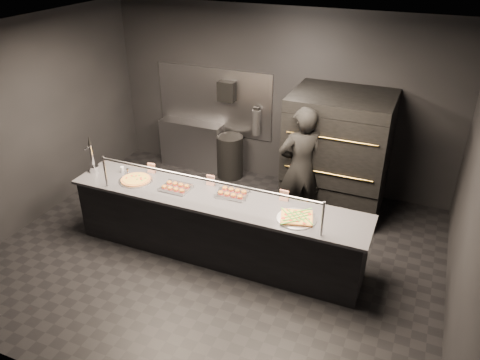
{
  "coord_description": "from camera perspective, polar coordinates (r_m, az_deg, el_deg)",
  "views": [
    {
      "loc": [
        2.37,
        -4.76,
        4.05
      ],
      "look_at": [
        0.27,
        0.2,
        1.14
      ],
      "focal_mm": 35.0,
      "sensor_mm": 36.0,
      "label": 1
    }
  ],
  "objects": [
    {
      "name": "tent_cards",
      "position": [
        6.41,
        -3.31,
        -0.08
      ],
      "size": [
        2.13,
        0.04,
        0.15
      ],
      "color": "white",
      "rests_on": "service_counter"
    },
    {
      "name": "beer_tap",
      "position": [
        7.07,
        -17.53,
        2.19
      ],
      "size": [
        0.15,
        0.21,
        0.56
      ],
      "color": "silver",
      "rests_on": "service_counter"
    },
    {
      "name": "pizza_oven",
      "position": [
        7.43,
        11.81,
        3.27
      ],
      "size": [
        1.5,
        1.23,
        1.91
      ],
      "color": "black",
      "rests_on": "ground"
    },
    {
      "name": "condiment_jar",
      "position": [
        6.96,
        -13.97,
        1.19
      ],
      "size": [
        0.13,
        0.05,
        0.09
      ],
      "color": "silver",
      "rests_on": "service_counter"
    },
    {
      "name": "trash_bin",
      "position": [
        8.48,
        -1.24,
        2.89
      ],
      "size": [
        0.47,
        0.47,
        0.79
      ],
      "primitive_type": "cylinder",
      "color": "black",
      "rests_on": "ground"
    },
    {
      "name": "service_counter",
      "position": [
        6.41,
        -2.94,
        -5.63
      ],
      "size": [
        4.1,
        0.78,
        1.37
      ],
      "color": "black",
      "rests_on": "ground"
    },
    {
      "name": "towel_dispenser",
      "position": [
        8.25,
        -1.6,
        10.77
      ],
      "size": [
        0.3,
        0.2,
        0.35
      ],
      "primitive_type": "cube",
      "color": "black",
      "rests_on": "room"
    },
    {
      "name": "round_pizza",
      "position": [
        6.71,
        -12.6,
        0.05
      ],
      "size": [
        0.48,
        0.48,
        0.03
      ],
      "color": "silver",
      "rests_on": "service_counter"
    },
    {
      "name": "room",
      "position": [
        5.94,
        -3.19,
        2.94
      ],
      "size": [
        6.04,
        6.0,
        3.0
      ],
      "color": "black",
      "rests_on": "ground"
    },
    {
      "name": "square_pizza",
      "position": [
        5.75,
        6.92,
        -4.59
      ],
      "size": [
        0.49,
        0.49,
        0.05
      ],
      "color": "silver",
      "rests_on": "service_counter"
    },
    {
      "name": "worker",
      "position": [
        6.91,
        7.41,
        1.46
      ],
      "size": [
        0.82,
        0.76,
        1.89
      ],
      "primitive_type": "imported",
      "rotation": [
        0.0,
        0.0,
        3.72
      ],
      "color": "black",
      "rests_on": "ground"
    },
    {
      "name": "slider_tray_b",
      "position": [
        6.21,
        -0.95,
        -1.6
      ],
      "size": [
        0.46,
        0.38,
        0.06
      ],
      "color": "silver",
      "rests_on": "service_counter"
    },
    {
      "name": "slider_tray_a",
      "position": [
        6.4,
        -7.86,
        -0.89
      ],
      "size": [
        0.4,
        0.3,
        0.06
      ],
      "color": "silver",
      "rests_on": "service_counter"
    },
    {
      "name": "prep_shelf",
      "position": [
        8.88,
        -5.82,
        4.34
      ],
      "size": [
        1.2,
        0.35,
        0.9
      ],
      "primitive_type": "cube",
      "color": "#99999E",
      "rests_on": "ground"
    },
    {
      "name": "fire_extinguisher",
      "position": [
        8.22,
        2.0,
        7.07
      ],
      "size": [
        0.14,
        0.14,
        0.51
      ],
      "color": "#B2B2B7",
      "rests_on": "room"
    }
  ]
}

